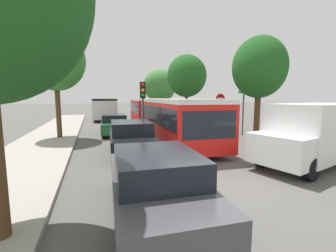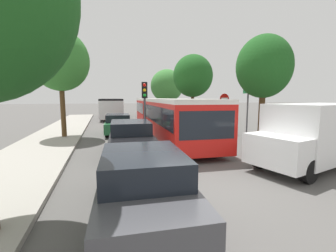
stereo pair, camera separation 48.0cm
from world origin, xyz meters
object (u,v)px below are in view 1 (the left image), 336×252
(articulated_bus, at_px, (160,113))
(no_entry_sign, at_px, (220,107))
(tree_left_mid, at_px, (56,61))
(city_bus_rear, at_px, (104,107))
(tree_right_mid, at_px, (187,76))
(queued_car_graphite, at_px, (156,184))
(tree_right_far, at_px, (159,87))
(tree_right_near, at_px, (259,68))
(direction_sign_post, at_px, (244,97))
(queued_car_black, at_px, (131,138))
(traffic_light, at_px, (143,98))
(white_van, at_px, (313,132))
(queued_car_green, at_px, (114,124))

(articulated_bus, bearing_deg, no_entry_sign, 69.67)
(articulated_bus, relative_size, tree_left_mid, 2.55)
(city_bus_rear, bearing_deg, tree_left_mid, 168.64)
(tree_right_mid, bearing_deg, city_bus_rear, 144.57)
(queued_car_graphite, distance_m, tree_right_far, 29.58)
(queued_car_graphite, bearing_deg, tree_right_near, -46.03)
(tree_right_near, bearing_deg, direction_sign_post, 120.67)
(queued_car_black, height_order, traffic_light, traffic_light)
(white_van, distance_m, tree_right_mid, 17.48)
(queued_car_black, relative_size, white_van, 0.83)
(city_bus_rear, distance_m, traffic_light, 16.92)
(traffic_light, xyz_separation_m, tree_right_near, (7.39, -0.54, 1.92))
(direction_sign_post, bearing_deg, tree_left_mid, -1.77)
(queued_car_black, relative_size, direction_sign_post, 1.22)
(queued_car_graphite, bearing_deg, tree_right_mid, -21.35)
(tree_right_far, bearing_deg, articulated_bus, -106.45)
(no_entry_sign, relative_size, tree_left_mid, 0.43)
(city_bus_rear, distance_m, direction_sign_post, 18.54)
(queued_car_graphite, height_order, tree_right_far, tree_right_far)
(queued_car_graphite, height_order, white_van, white_van)
(queued_car_graphite, bearing_deg, white_van, -71.05)
(traffic_light, distance_m, direction_sign_post, 6.92)
(traffic_light, height_order, tree_right_far, tree_right_far)
(white_van, relative_size, tree_right_mid, 0.74)
(queued_car_green, bearing_deg, tree_right_near, -110.61)
(traffic_light, height_order, tree_left_mid, tree_left_mid)
(articulated_bus, distance_m, queued_car_green, 3.34)
(direction_sign_post, height_order, tree_right_mid, tree_right_mid)
(tree_right_mid, bearing_deg, queued_car_graphite, -115.15)
(queued_car_green, xyz_separation_m, tree_right_mid, (8.59, 7.30, 4.19))
(no_entry_sign, bearing_deg, queued_car_black, -60.59)
(queued_car_graphite, relative_size, tree_left_mid, 0.65)
(direction_sign_post, bearing_deg, articulated_bus, -21.62)
(queued_car_graphite, xyz_separation_m, tree_right_near, (8.90, 7.51, 3.69))
(articulated_bus, xyz_separation_m, city_bus_rear, (-3.27, 13.62, -0.02))
(queued_car_graphite, distance_m, white_van, 6.91)
(traffic_light, relative_size, tree_right_far, 0.50)
(white_van, distance_m, tree_right_near, 6.92)
(direction_sign_post, bearing_deg, traffic_light, 11.27)
(queued_car_graphite, distance_m, tree_right_near, 12.22)
(queued_car_black, height_order, tree_right_near, tree_right_near)
(direction_sign_post, xyz_separation_m, tree_left_mid, (-11.49, 2.21, 2.09))
(tree_left_mid, height_order, tree_right_mid, tree_right_mid)
(city_bus_rear, distance_m, tree_right_far, 9.30)
(articulated_bus, relative_size, city_bus_rear, 1.48)
(no_entry_sign, bearing_deg, articulated_bus, -113.87)
(queued_car_black, height_order, queued_car_green, queued_car_black)
(tree_right_mid, bearing_deg, tree_left_mid, -145.25)
(tree_right_near, bearing_deg, tree_left_mid, 165.90)
(articulated_bus, xyz_separation_m, tree_right_far, (4.98, 16.88, 2.77))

